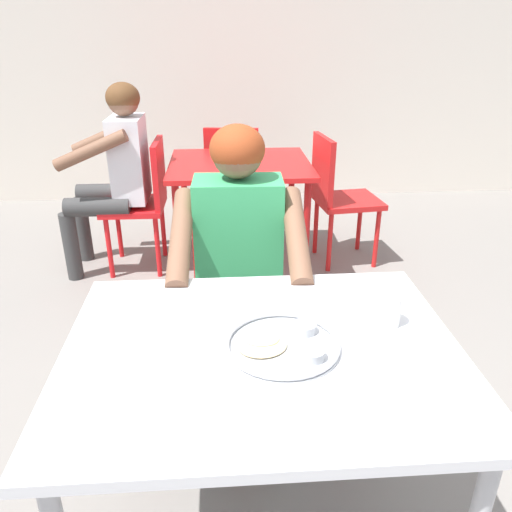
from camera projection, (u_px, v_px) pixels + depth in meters
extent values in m
cube|color=silver|center=(238.00, 3.00, 4.28)|extent=(12.00, 0.12, 3.40)
cube|color=silver|center=(262.00, 352.00, 1.33)|extent=(1.05, 0.82, 0.03)
cylinder|color=#B2B2B7|center=(123.00, 388.00, 1.77)|extent=(0.04, 0.04, 0.72)
cylinder|color=#B2B2B7|center=(380.00, 376.00, 1.83)|extent=(0.04, 0.04, 0.72)
cylinder|color=#B7BABF|center=(282.00, 347.00, 1.32)|extent=(0.30, 0.30, 0.01)
torus|color=#B7BABF|center=(282.00, 343.00, 1.31)|extent=(0.30, 0.30, 0.01)
cylinder|color=#B2B5BA|center=(312.00, 354.00, 1.26)|extent=(0.06, 0.06, 0.03)
cylinder|color=#9E4714|center=(312.00, 353.00, 1.26)|extent=(0.05, 0.05, 0.01)
cylinder|color=#B2B5BA|center=(305.00, 328.00, 1.37)|extent=(0.06, 0.06, 0.03)
cylinder|color=#C65119|center=(305.00, 326.00, 1.37)|extent=(0.05, 0.05, 0.01)
ellipsoid|color=#E5C689|center=(262.00, 345.00, 1.31)|extent=(0.15, 0.14, 0.01)
ellipsoid|color=#D6B789|center=(262.00, 339.00, 1.32)|extent=(0.10, 0.08, 0.01)
cylinder|color=white|center=(388.00, 310.00, 1.41)|extent=(0.07, 0.07, 0.09)
cylinder|color=#593319|center=(389.00, 302.00, 1.40)|extent=(0.06, 0.06, 0.02)
cube|color=red|center=(239.00, 307.00, 2.17)|extent=(0.44, 0.44, 0.04)
cube|color=red|center=(238.00, 245.00, 2.27)|extent=(0.41, 0.05, 0.38)
cylinder|color=red|center=(282.00, 372.00, 2.11)|extent=(0.03, 0.03, 0.40)
cylinder|color=red|center=(199.00, 374.00, 2.10)|extent=(0.03, 0.03, 0.40)
cylinder|color=red|center=(276.00, 327.00, 2.43)|extent=(0.03, 0.03, 0.40)
cylinder|color=red|center=(203.00, 329.00, 2.41)|extent=(0.03, 0.03, 0.40)
cylinder|color=#2D2D2D|center=(282.00, 415.00, 1.85)|extent=(0.10, 0.10, 0.43)
cylinder|color=#2D2D2D|center=(279.00, 327.00, 1.93)|extent=(0.13, 0.40, 0.12)
cylinder|color=#2D2D2D|center=(201.00, 418.00, 1.84)|extent=(0.10, 0.10, 0.43)
cylinder|color=#2D2D2D|center=(201.00, 328.00, 1.92)|extent=(0.13, 0.40, 0.12)
cube|color=#339959|center=(239.00, 244.00, 1.99)|extent=(0.35, 0.21, 0.53)
cylinder|color=brown|center=(296.00, 236.00, 1.79)|extent=(0.09, 0.46, 0.25)
cylinder|color=brown|center=(181.00, 237.00, 1.78)|extent=(0.09, 0.46, 0.25)
sphere|color=brown|center=(237.00, 153.00, 1.84)|extent=(0.19, 0.19, 0.19)
ellipsoid|color=maroon|center=(237.00, 149.00, 1.84)|extent=(0.21, 0.20, 0.18)
cube|color=red|center=(240.00, 164.00, 3.25)|extent=(0.90, 0.81, 0.03)
cylinder|color=#A31414|center=(179.00, 238.00, 3.06)|extent=(0.04, 0.04, 0.69)
cylinder|color=#A31414|center=(306.00, 235.00, 3.11)|extent=(0.04, 0.04, 0.69)
cylinder|color=#A31414|center=(185.00, 202.00, 3.69)|extent=(0.04, 0.04, 0.69)
cylinder|color=#A31414|center=(291.00, 200.00, 3.74)|extent=(0.04, 0.04, 0.69)
cube|color=red|center=(134.00, 206.00, 3.32)|extent=(0.40, 0.42, 0.04)
cube|color=red|center=(159.00, 173.00, 3.24)|extent=(0.04, 0.39, 0.41)
cylinder|color=red|center=(109.00, 248.00, 3.26)|extent=(0.03, 0.03, 0.42)
cylinder|color=red|center=(119.00, 229.00, 3.56)|extent=(0.03, 0.03, 0.42)
cylinder|color=red|center=(158.00, 247.00, 3.28)|extent=(0.03, 0.03, 0.42)
cylinder|color=red|center=(163.00, 228.00, 3.58)|extent=(0.03, 0.03, 0.42)
cube|color=red|center=(348.00, 201.00, 3.42)|extent=(0.46, 0.44, 0.04)
cube|color=red|center=(323.00, 169.00, 3.29)|extent=(0.08, 0.37, 0.42)
cylinder|color=red|center=(359.00, 223.00, 3.68)|extent=(0.03, 0.03, 0.42)
cylinder|color=red|center=(377.00, 239.00, 3.41)|extent=(0.03, 0.03, 0.42)
cylinder|color=red|center=(316.00, 226.00, 3.63)|extent=(0.03, 0.03, 0.42)
cylinder|color=red|center=(330.00, 242.00, 3.35)|extent=(0.03, 0.03, 0.42)
cube|color=red|center=(234.00, 174.00, 4.02)|extent=(0.47, 0.48, 0.04)
cube|color=red|center=(231.00, 154.00, 3.75)|extent=(0.41, 0.08, 0.38)
cylinder|color=red|center=(216.00, 195.00, 4.28)|extent=(0.03, 0.03, 0.42)
cylinder|color=red|center=(257.00, 195.00, 4.27)|extent=(0.03, 0.03, 0.42)
cylinder|color=red|center=(211.00, 208.00, 3.96)|extent=(0.03, 0.03, 0.42)
cylinder|color=red|center=(255.00, 209.00, 3.95)|extent=(0.03, 0.03, 0.42)
cylinder|color=#343434|center=(71.00, 246.00, 3.25)|extent=(0.10, 0.10, 0.45)
cylinder|color=#343434|center=(97.00, 207.00, 3.15)|extent=(0.40, 0.12, 0.12)
cylinder|color=#343434|center=(83.00, 229.00, 3.52)|extent=(0.10, 0.10, 0.45)
cylinder|color=#343434|center=(107.00, 192.00, 3.42)|extent=(0.40, 0.12, 0.12)
cube|color=silver|center=(129.00, 159.00, 3.19)|extent=(0.20, 0.34, 0.52)
cylinder|color=brown|center=(91.00, 150.00, 2.95)|extent=(0.45, 0.08, 0.25)
cylinder|color=brown|center=(105.00, 136.00, 3.32)|extent=(0.45, 0.08, 0.25)
sphere|color=brown|center=(123.00, 100.00, 3.03)|extent=(0.19, 0.19, 0.19)
ellipsoid|color=brown|center=(123.00, 97.00, 3.03)|extent=(0.21, 0.20, 0.18)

